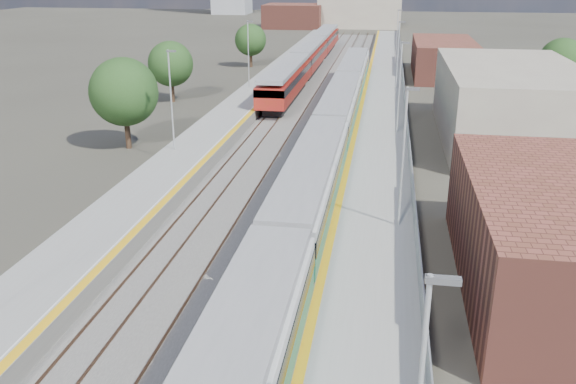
# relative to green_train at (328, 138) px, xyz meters

# --- Properties ---
(ground) EXTENTS (320.00, 320.00, 0.00)m
(ground) POSITION_rel_green_train_xyz_m (-1.50, 15.29, -2.29)
(ground) COLOR #47443A
(ground) RESTS_ON ground
(ballast_bed) EXTENTS (10.50, 155.00, 0.06)m
(ballast_bed) POSITION_rel_green_train_xyz_m (-3.75, 17.79, -2.26)
(ballast_bed) COLOR #565451
(ballast_bed) RESTS_ON ground
(tracks) EXTENTS (8.96, 160.00, 0.17)m
(tracks) POSITION_rel_green_train_xyz_m (-3.15, 19.47, -2.18)
(tracks) COLOR #4C3323
(tracks) RESTS_ON ground
(platform_right) EXTENTS (4.70, 155.00, 8.52)m
(platform_right) POSITION_rel_green_train_xyz_m (3.78, 17.79, -1.75)
(platform_right) COLOR slate
(platform_right) RESTS_ON ground
(platform_left) EXTENTS (4.30, 155.00, 8.52)m
(platform_left) POSITION_rel_green_train_xyz_m (-10.55, 17.78, -1.77)
(platform_left) COLOR slate
(platform_left) RESTS_ON ground
(green_train) EXTENTS (2.95, 82.02, 3.24)m
(green_train) POSITION_rel_green_train_xyz_m (0.00, 0.00, 0.00)
(green_train) COLOR black
(green_train) RESTS_ON ground
(red_train) EXTENTS (3.06, 61.97, 3.86)m
(red_train) POSITION_rel_green_train_xyz_m (-7.00, 44.06, -0.00)
(red_train) COLOR black
(red_train) RESTS_ON ground
(tree_a) EXTENTS (5.50, 5.50, 7.46)m
(tree_a) POSITION_rel_green_train_xyz_m (-16.77, 2.38, 2.41)
(tree_a) COLOR #382619
(tree_a) RESTS_ON ground
(tree_b) EXTENTS (4.92, 4.92, 6.66)m
(tree_b) POSITION_rel_green_train_xyz_m (-19.40, 20.78, 1.91)
(tree_b) COLOR #382619
(tree_b) RESTS_ON ground
(tree_c) EXTENTS (4.66, 4.66, 6.31)m
(tree_c) POSITION_rel_green_train_xyz_m (-16.28, 46.94, 1.68)
(tree_c) COLOR #382619
(tree_c) RESTS_ON ground
(tree_d) EXTENTS (4.99, 4.99, 6.76)m
(tree_d) POSITION_rel_green_train_xyz_m (23.33, 29.87, 1.97)
(tree_d) COLOR #382619
(tree_d) RESTS_ON ground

